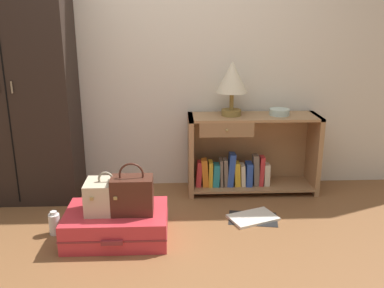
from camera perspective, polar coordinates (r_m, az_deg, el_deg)
ground_plane at (r=2.70m, az=-5.35°, el=-16.94°), size 9.00×9.00×0.00m
back_wall at (r=3.75m, az=-4.81°, el=13.71°), size 6.40×0.10×2.60m
wardrobe at (r=3.71m, az=-22.69°, el=7.66°), size 0.91×0.47×1.98m
bookshelf at (r=3.75m, az=7.41°, el=-1.58°), size 1.13×0.36×0.69m
table_lamp at (r=3.58m, az=5.45°, el=8.65°), size 0.27×0.27×0.46m
bowl at (r=3.70m, az=11.73°, el=4.26°), size 0.17×0.17×0.05m
suitcase_large at (r=3.06m, az=-10.13°, el=-10.65°), size 0.71×0.51×0.21m
train_case at (r=2.97m, az=-11.47°, el=-6.93°), size 0.28×0.24×0.29m
handbag at (r=2.91m, az=-8.09°, el=-6.80°), size 0.28×0.17×0.36m
bottle at (r=3.23m, az=-18.10°, el=-10.19°), size 0.08×0.08×0.17m
open_book_on_floor at (r=3.35m, az=8.23°, el=-9.84°), size 0.42×0.35×0.02m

